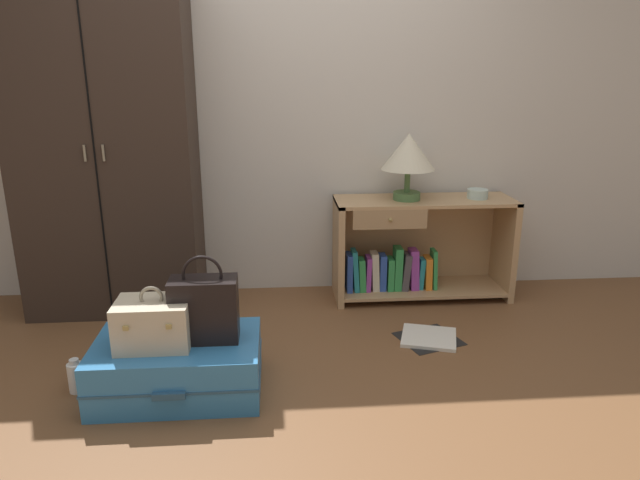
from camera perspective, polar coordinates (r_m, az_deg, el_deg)
The scene contains 11 objects.
ground_plane at distance 2.69m, azimuth -2.25°, elevation -16.06°, with size 9.00×9.00×0.00m, color brown.
back_wall at distance 3.76m, azimuth -3.45°, elevation 14.33°, with size 6.40×0.10×2.60m, color beige.
wardrobe at distance 3.63m, azimuth -20.57°, elevation 8.65°, with size 1.03×0.47×2.02m.
bookshelf at distance 3.79m, azimuth 9.30°, elevation -0.98°, with size 1.14×0.39×0.66m.
table_lamp at distance 3.61m, azimuth 8.82°, elevation 8.46°, with size 0.34×0.34×0.42m.
bowl at distance 3.79m, azimuth 15.44°, elevation 4.46°, with size 0.13×0.13×0.06m, color silver.
suitcase_large at distance 2.80m, azimuth -13.96°, elevation -12.13°, with size 0.76×0.51×0.26m.
train_case at distance 2.69m, azimuth -16.26°, elevation -7.95°, with size 0.33×0.24×0.28m.
handbag at distance 2.67m, azimuth -11.46°, elevation -6.71°, with size 0.30×0.15×0.41m.
bottle at distance 2.97m, azimuth -23.16°, elevation -12.42°, with size 0.07×0.07×0.17m.
open_book_on_floor at distance 3.31m, azimuth 10.80°, elevation -9.54°, with size 0.39×0.38×0.02m.
Camera 1 is at (-0.08, -2.26, 1.46)m, focal length 32.08 mm.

